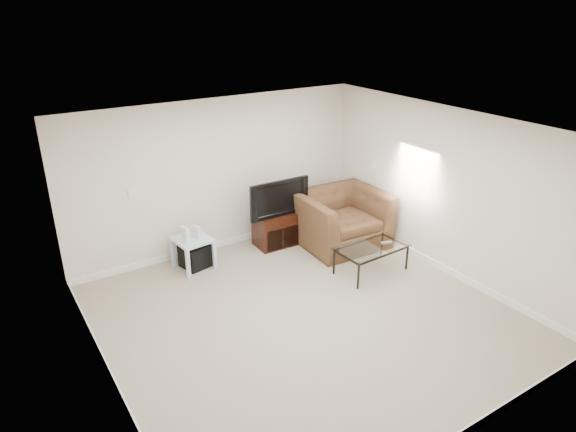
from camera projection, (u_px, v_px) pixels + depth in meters
floor at (305, 316)px, 6.80m from camera, size 5.00×5.00×0.00m
ceiling at (308, 131)px, 5.82m from camera, size 5.00×5.00×0.00m
wall_back at (218, 176)px, 8.24m from camera, size 5.00×0.02×2.50m
wall_left at (99, 288)px, 5.06m from camera, size 0.02×5.00×2.50m
wall_right at (446, 192)px, 7.55m from camera, size 0.02×5.00×2.50m
plate_back at (132, 193)px, 7.54m from camera, size 0.12×0.02×0.12m
plate_right_switch at (373, 165)px, 8.79m from camera, size 0.02×0.09×0.13m
plate_right_outlet at (381, 222)px, 8.93m from camera, size 0.02×0.08×0.12m
tv_stand at (276, 229)px, 8.67m from camera, size 0.70×0.50×0.57m
dvd_player at (277, 219)px, 8.57m from camera, size 0.38×0.27×0.05m
television at (276, 197)px, 8.41m from camera, size 1.00×0.22×0.62m
side_table at (194, 253)px, 7.94m from camera, size 0.58×0.58×0.50m
subwoofer at (195, 256)px, 8.00m from camera, size 0.46×0.46×0.39m
game_console at (185, 234)px, 7.71m from camera, size 0.08×0.17×0.23m
game_case at (196, 232)px, 7.83m from camera, size 0.09×0.15×0.20m
recliner at (342, 210)px, 8.57m from camera, size 1.45×0.99×1.23m
coffee_table at (371, 259)px, 7.83m from camera, size 1.12×0.67×0.43m
remote at (386, 242)px, 7.86m from camera, size 0.18×0.10×0.02m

